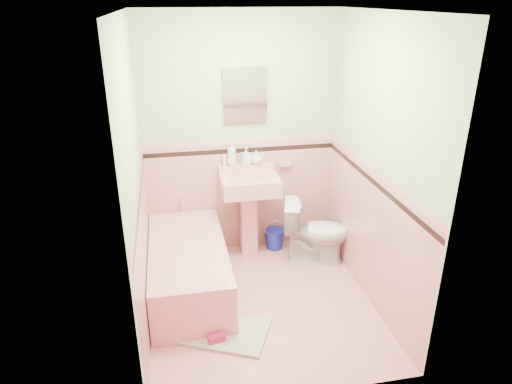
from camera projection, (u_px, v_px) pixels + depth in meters
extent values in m
plane|color=pink|center=(261.00, 302.00, 4.24)|extent=(2.20, 2.20, 0.00)
plane|color=white|center=(263.00, 11.00, 3.26)|extent=(2.20, 2.20, 0.00)
plane|color=#EEE2C2|center=(240.00, 138.00, 4.75)|extent=(2.50, 0.00, 2.50)
plane|color=#EEE2C2|center=(299.00, 240.00, 2.76)|extent=(2.50, 0.00, 2.50)
plane|color=#EEE2C2|center=(136.00, 184.00, 3.58)|extent=(0.00, 2.50, 2.50)
plane|color=#EEE2C2|center=(377.00, 167.00, 3.93)|extent=(0.00, 2.50, 2.50)
plane|color=pink|center=(241.00, 196.00, 4.99)|extent=(2.00, 0.00, 2.00)
plane|color=pink|center=(295.00, 326.00, 3.02)|extent=(2.00, 0.00, 2.00)
plane|color=pink|center=(145.00, 257.00, 3.83)|extent=(0.00, 2.20, 2.20)
plane|color=pink|center=(368.00, 235.00, 4.18)|extent=(0.00, 2.20, 2.20)
plane|color=black|center=(241.00, 151.00, 4.78)|extent=(2.00, 0.00, 2.00)
plane|color=black|center=(298.00, 257.00, 2.83)|extent=(2.00, 0.00, 2.00)
plane|color=black|center=(140.00, 199.00, 3.63)|extent=(0.00, 2.20, 2.20)
plane|color=black|center=(373.00, 182.00, 3.98)|extent=(0.00, 2.20, 2.20)
plane|color=pink|center=(241.00, 141.00, 4.74)|extent=(2.00, 0.00, 2.00)
plane|color=pink|center=(298.00, 243.00, 2.79)|extent=(2.00, 0.00, 2.00)
plane|color=pink|center=(138.00, 188.00, 3.59)|extent=(0.00, 2.20, 2.20)
plane|color=pink|center=(374.00, 171.00, 3.94)|extent=(0.00, 2.20, 2.20)
cube|color=#DB8E8B|center=(189.00, 270.00, 4.34)|extent=(0.70, 1.50, 0.45)
cylinder|color=silver|center=(182.00, 200.00, 4.83)|extent=(0.04, 0.12, 0.04)
cylinder|color=silver|center=(247.00, 168.00, 4.78)|extent=(0.02, 0.02, 0.10)
cube|color=white|center=(245.00, 95.00, 4.55)|extent=(0.44, 0.04, 0.55)
cube|color=#DB8E8B|center=(285.00, 164.00, 4.91)|extent=(0.12, 0.07, 0.04)
imported|color=#B2B2B2|center=(232.00, 154.00, 4.73)|extent=(0.11, 0.11, 0.25)
imported|color=#B2B2B2|center=(246.00, 156.00, 4.77)|extent=(0.10, 0.11, 0.18)
imported|color=#B2B2B2|center=(256.00, 157.00, 4.80)|extent=(0.13, 0.13, 0.14)
cylinder|color=white|center=(224.00, 160.00, 4.74)|extent=(0.04, 0.04, 0.12)
imported|color=white|center=(316.00, 232.00, 4.80)|extent=(0.74, 0.54, 0.68)
cube|color=#9EAA8D|center=(224.00, 331.00, 3.85)|extent=(0.84, 0.72, 0.03)
cube|color=#BF1E59|center=(217.00, 338.00, 3.72)|extent=(0.15, 0.09, 0.06)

